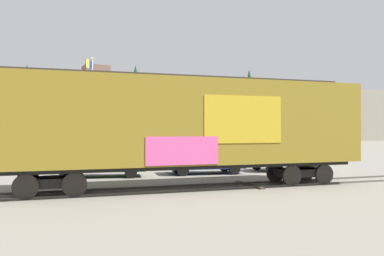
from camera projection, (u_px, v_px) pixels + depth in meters
The scene contains 8 objects.
ground_plane at pixel (183, 189), 17.16m from camera, with size 260.00×260.00×0.00m, color slate.
track at pixel (187, 188), 17.21m from camera, with size 60.01×3.01×0.08m.
freight_car at pixel (188, 124), 17.23m from camera, with size 15.58×3.12×4.84m.
flagpole at pixel (91, 100), 27.88m from camera, with size 0.58×1.18×7.51m.
hillside at pixel (87, 114), 84.65m from camera, with size 155.26×28.53×15.37m.
parked_car_green at pixel (98, 160), 21.42m from camera, with size 4.95×2.41×1.74m.
parked_car_blue at pixel (204, 160), 23.05m from camera, with size 4.45×2.23×1.60m.
parked_car_white at pixel (286, 156), 24.94m from camera, with size 4.78×2.09×1.76m.
Camera 1 is at (-4.89, -16.46, 2.52)m, focal length 37.87 mm.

